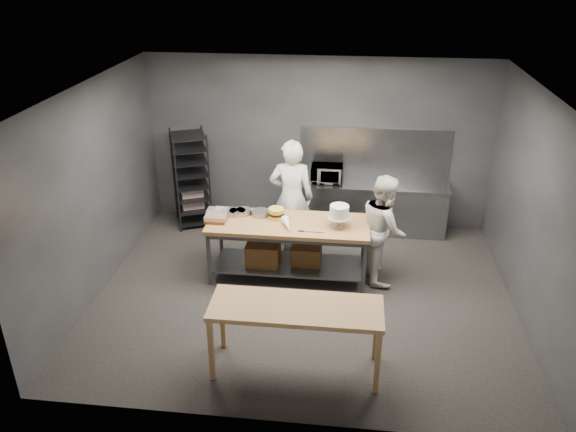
# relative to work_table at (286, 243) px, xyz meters

# --- Properties ---
(ground) EXTENTS (6.00, 6.00, 0.00)m
(ground) POSITION_rel_work_table_xyz_m (0.33, -0.47, -0.57)
(ground) COLOR black
(ground) RESTS_ON ground
(back_wall) EXTENTS (6.00, 0.04, 3.00)m
(back_wall) POSITION_rel_work_table_xyz_m (0.33, 2.03, 0.93)
(back_wall) COLOR #4C4F54
(back_wall) RESTS_ON ground
(work_table) EXTENTS (2.40, 0.90, 0.92)m
(work_table) POSITION_rel_work_table_xyz_m (0.00, 0.00, 0.00)
(work_table) COLOR #91603A
(work_table) RESTS_ON ground
(near_counter) EXTENTS (2.00, 0.70, 0.90)m
(near_counter) POSITION_rel_work_table_xyz_m (0.37, -2.09, 0.24)
(near_counter) COLOR #A07042
(near_counter) RESTS_ON ground
(back_counter) EXTENTS (2.60, 0.60, 0.90)m
(back_counter) POSITION_rel_work_table_xyz_m (1.33, 1.71, -0.12)
(back_counter) COLOR slate
(back_counter) RESTS_ON ground
(splashback_panel) EXTENTS (2.60, 0.02, 0.90)m
(splashback_panel) POSITION_rel_work_table_xyz_m (1.33, 2.01, 0.78)
(splashback_panel) COLOR slate
(splashback_panel) RESTS_ON back_counter
(speed_rack) EXTENTS (0.81, 0.83, 1.75)m
(speed_rack) POSITION_rel_work_table_xyz_m (-1.90, 1.63, 0.28)
(speed_rack) COLOR black
(speed_rack) RESTS_ON ground
(chef_behind) EXTENTS (0.73, 0.49, 1.94)m
(chef_behind) POSITION_rel_work_table_xyz_m (-0.00, 0.79, 0.40)
(chef_behind) COLOR white
(chef_behind) RESTS_ON ground
(chef_right) EXTENTS (0.77, 0.91, 1.67)m
(chef_right) POSITION_rel_work_table_xyz_m (1.45, 0.13, 0.26)
(chef_right) COLOR silver
(chef_right) RESTS_ON ground
(microwave) EXTENTS (0.54, 0.37, 0.30)m
(microwave) POSITION_rel_work_table_xyz_m (0.52, 1.71, 0.48)
(microwave) COLOR black
(microwave) RESTS_ON back_counter
(frosted_cake_stand) EXTENTS (0.34, 0.34, 0.34)m
(frosted_cake_stand) POSITION_rel_work_table_xyz_m (0.79, -0.05, 0.57)
(frosted_cake_stand) COLOR #BAB095
(frosted_cake_stand) RESTS_ON work_table
(layer_cake) EXTENTS (0.24, 0.24, 0.16)m
(layer_cake) POSITION_rel_work_table_xyz_m (-0.15, 0.12, 0.43)
(layer_cake) COLOR #EACB4A
(layer_cake) RESTS_ON work_table
(cake_pans) EXTENTS (0.75, 0.30, 0.07)m
(cake_pans) POSITION_rel_work_table_xyz_m (-0.67, 0.19, 0.39)
(cake_pans) COLOR gray
(cake_pans) RESTS_ON work_table
(piping_bag) EXTENTS (0.23, 0.40, 0.12)m
(piping_bag) POSITION_rel_work_table_xyz_m (0.05, -0.19, 0.41)
(piping_bag) COLOR white
(piping_bag) RESTS_ON work_table
(offset_spatula) EXTENTS (0.36, 0.02, 0.02)m
(offset_spatula) POSITION_rel_work_table_xyz_m (0.35, -0.27, 0.35)
(offset_spatula) COLOR slate
(offset_spatula) RESTS_ON work_table
(pastry_clamshells) EXTENTS (0.33, 0.42, 0.11)m
(pastry_clamshells) POSITION_rel_work_table_xyz_m (-1.04, -0.01, 0.40)
(pastry_clamshells) COLOR brown
(pastry_clamshells) RESTS_ON work_table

